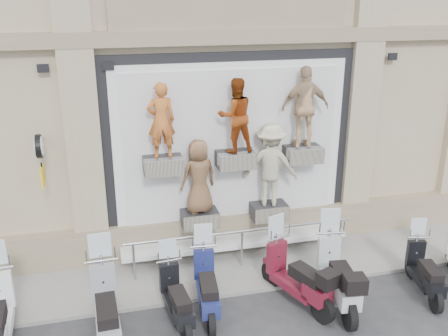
{
  "coord_description": "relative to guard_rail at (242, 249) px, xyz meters",
  "views": [
    {
      "loc": [
        -2.71,
        -7.17,
        5.7
      ],
      "look_at": [
        -0.42,
        1.9,
        2.4
      ],
      "focal_mm": 40.0,
      "sensor_mm": 36.0,
      "label": 1
    }
  ],
  "objects": [
    {
      "name": "shop_vitrine",
      "position": [
        0.15,
        0.74,
        1.92
      ],
      "size": [
        5.6,
        1.04,
        4.3
      ],
      "color": "black",
      "rests_on": "ground"
    },
    {
      "name": "scooter_f",
      "position": [
        0.66,
        -1.48,
        0.34
      ],
      "size": [
        1.22,
        2.07,
        1.62
      ],
      "primitive_type": null,
      "rotation": [
        0.0,
        0.0,
        0.34
      ],
      "color": "maroon",
      "rests_on": "ground"
    },
    {
      "name": "scooter_c",
      "position": [
        -2.9,
        -1.73,
        0.4
      ],
      "size": [
        0.7,
        2.14,
        1.72
      ],
      "primitive_type": null,
      "rotation": [
        0.0,
        0.0,
        0.04
      ],
      "color": "gray",
      "rests_on": "ground"
    },
    {
      "name": "clock_sign_bracket",
      "position": [
        -3.9,
        0.47,
        2.34
      ],
      "size": [
        0.1,
        0.8,
        1.02
      ],
      "color": "black",
      "rests_on": "ground"
    },
    {
      "name": "sidewalk",
      "position": [
        0.0,
        0.1,
        -0.43
      ],
      "size": [
        16.0,
        2.2,
        0.08
      ],
      "primitive_type": "cube",
      "color": "gray",
      "rests_on": "ground"
    },
    {
      "name": "ground",
      "position": [
        0.0,
        -2.0,
        -0.47
      ],
      "size": [
        90.0,
        90.0,
        0.0
      ],
      "primitive_type": "plane",
      "color": "#2E2E31",
      "rests_on": "ground"
    },
    {
      "name": "scooter_e",
      "position": [
        -1.06,
        -1.34,
        0.3
      ],
      "size": [
        0.75,
        1.93,
        1.53
      ],
      "primitive_type": null,
      "rotation": [
        0.0,
        0.0,
        -0.11
      ],
      "color": "navy",
      "rests_on": "ground"
    },
    {
      "name": "guard_rail",
      "position": [
        0.0,
        0.0,
        0.0
      ],
      "size": [
        5.06,
        0.1,
        0.93
      ],
      "primitive_type": null,
      "color": "#9EA0A5",
      "rests_on": "ground"
    },
    {
      "name": "scooter_d",
      "position": [
        -1.67,
        -1.54,
        0.24
      ],
      "size": [
        0.68,
        1.79,
        1.42
      ],
      "primitive_type": null,
      "rotation": [
        0.0,
        0.0,
        0.1
      ],
      "color": "black",
      "rests_on": "ground"
    },
    {
      "name": "scooter_h",
      "position": [
        3.24,
        -1.8,
        0.23
      ],
      "size": [
        0.87,
        1.78,
        1.39
      ],
      "primitive_type": null,
      "rotation": [
        0.0,
        0.0,
        -0.23
      ],
      "color": "black",
      "rests_on": "ground"
    },
    {
      "name": "scooter_g",
      "position": [
        1.4,
        -1.7,
        0.39
      ],
      "size": [
        0.92,
        2.17,
        1.71
      ],
      "primitive_type": null,
      "rotation": [
        0.0,
        0.0,
        -0.15
      ],
      "color": "#AEB2B5",
      "rests_on": "ground"
    }
  ]
}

